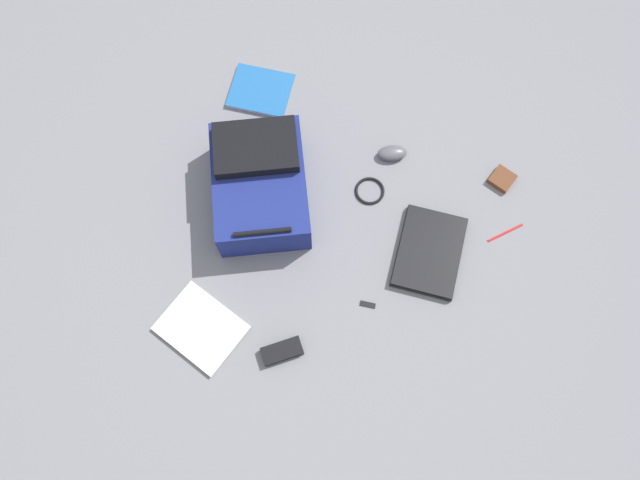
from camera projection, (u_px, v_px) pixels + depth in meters
name	position (u px, v px, depth m)	size (l,w,h in m)	color
ground_plane	(321.00, 254.00, 2.18)	(4.08, 4.08, 0.00)	slate
backpack	(260.00, 183.00, 2.17)	(0.55, 0.52, 0.22)	navy
laptop	(429.00, 252.00, 2.17)	(0.35, 0.29, 0.03)	black
book_red	(201.00, 328.00, 2.09)	(0.24, 0.29, 0.02)	silver
book_manual	(261.00, 91.00, 2.39)	(0.25, 0.28, 0.02)	silver
computer_mouse	(392.00, 153.00, 2.29)	(0.06, 0.11, 0.04)	#4C4C51
cable_coil	(370.00, 191.00, 2.25)	(0.11, 0.11, 0.01)	black
power_brick	(282.00, 351.00, 2.06)	(0.06, 0.14, 0.03)	black
pen_black	(506.00, 233.00, 2.20)	(0.01, 0.01, 0.14)	red
earbud_pouch	(502.00, 179.00, 2.26)	(0.08, 0.08, 0.02)	#59331E
usb_stick	(368.00, 304.00, 2.12)	(0.02, 0.05, 0.01)	black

